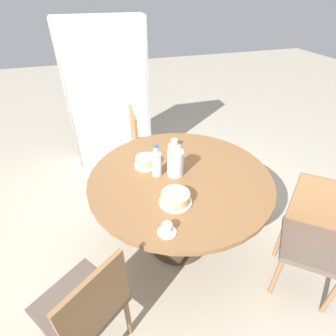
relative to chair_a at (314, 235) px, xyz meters
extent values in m
plane|color=#B2A893|center=(-0.81, 0.61, -0.47)|extent=(14.00, 14.00, 0.00)
cylinder|color=#473828|center=(-0.81, 0.61, -0.46)|extent=(0.53, 0.53, 0.03)
cylinder|color=#473828|center=(-0.81, 0.61, -0.10)|extent=(0.13, 0.13, 0.68)
cylinder|color=brown|center=(-0.81, 0.61, 0.26)|extent=(1.39, 1.39, 0.04)
cylinder|color=olive|center=(-0.29, -0.07, -0.27)|extent=(0.03, 0.03, 0.41)
cylinder|color=olive|center=(-0.02, -0.30, -0.27)|extent=(0.03, 0.03, 0.41)
cylinder|color=olive|center=(-0.06, 0.21, -0.27)|extent=(0.03, 0.03, 0.41)
cylinder|color=olive|center=(0.21, -0.03, -0.27)|extent=(0.03, 0.03, 0.41)
cube|color=brown|center=(-0.04, -0.05, -0.04)|extent=(0.59, 0.59, 0.04)
cube|color=olive|center=(0.09, 0.10, 0.19)|extent=(0.32, 0.28, 0.42)
cylinder|color=olive|center=(-0.60, 1.43, -0.27)|extent=(0.03, 0.03, 0.41)
cylinder|color=olive|center=(-0.59, 1.79, -0.27)|extent=(0.03, 0.03, 0.41)
cylinder|color=olive|center=(-0.96, 1.44, -0.27)|extent=(0.03, 0.03, 0.41)
cylinder|color=olive|center=(-0.95, 1.80, -0.27)|extent=(0.03, 0.03, 0.41)
cube|color=brown|center=(-0.77, 1.61, -0.04)|extent=(0.43, 0.43, 0.04)
cube|color=olive|center=(-0.97, 1.62, 0.19)|extent=(0.04, 0.40, 0.42)
cylinder|color=olive|center=(-1.58, 0.26, -0.27)|extent=(0.03, 0.03, 0.41)
cylinder|color=olive|center=(-1.87, 0.05, -0.27)|extent=(0.03, 0.03, 0.41)
cylinder|color=olive|center=(-1.37, -0.03, -0.27)|extent=(0.03, 0.03, 0.41)
cube|color=brown|center=(-1.62, 0.01, -0.04)|extent=(0.59, 0.59, 0.04)
cube|color=olive|center=(-1.50, -0.15, 0.19)|extent=(0.34, 0.26, 0.42)
cube|color=silver|center=(-0.70, 2.19, 0.37)|extent=(0.04, 0.28, 1.69)
cube|color=silver|center=(-1.59, 2.19, 0.37)|extent=(0.04, 0.28, 1.69)
cube|color=silver|center=(-1.15, 2.06, 0.37)|extent=(0.93, 0.02, 1.69)
cube|color=silver|center=(-1.15, 2.19, -0.46)|extent=(0.86, 0.27, 0.04)
cube|color=silver|center=(-1.15, 2.19, -0.14)|extent=(0.86, 0.27, 0.04)
cube|color=silver|center=(-1.15, 2.19, 0.20)|extent=(0.86, 0.27, 0.04)
cube|color=silver|center=(-1.15, 2.19, 0.54)|extent=(0.86, 0.27, 0.04)
cube|color=silver|center=(-1.15, 2.19, 0.88)|extent=(0.86, 0.27, 0.04)
cube|color=silver|center=(-1.15, 2.19, 1.20)|extent=(0.86, 0.27, 0.04)
cube|color=orange|center=(-0.90, 2.18, -0.31)|extent=(0.36, 0.21, 0.26)
cube|color=beige|center=(-1.40, 2.18, -0.32)|extent=(0.36, 0.21, 0.23)
cube|color=#234793|center=(-0.89, 2.18, 0.00)|extent=(0.34, 0.21, 0.23)
cube|color=teal|center=(-1.41, 2.18, 0.01)|extent=(0.34, 0.21, 0.27)
cube|color=#703384|center=(-0.89, 2.18, 0.33)|extent=(0.35, 0.21, 0.23)
cube|color=#B72D28|center=(-1.40, 2.18, 0.32)|extent=(0.35, 0.21, 0.20)
cube|color=teal|center=(-0.91, 2.18, 0.67)|extent=(0.37, 0.21, 0.23)
cube|color=gold|center=(-1.39, 2.18, 0.68)|extent=(0.37, 0.21, 0.25)
cube|color=teal|center=(-0.91, 2.18, 1.00)|extent=(0.37, 0.21, 0.21)
cube|color=#B72D28|center=(-1.39, 2.18, 1.01)|extent=(0.37, 0.21, 0.23)
cylinder|color=silver|center=(-0.84, 0.64, 0.37)|extent=(0.12, 0.12, 0.20)
cone|color=silver|center=(-0.84, 0.64, 0.48)|extent=(0.11, 0.11, 0.02)
sphere|color=silver|center=(-0.84, 0.64, 0.50)|extent=(0.02, 0.02, 0.02)
cylinder|color=silver|center=(-0.97, 0.68, 0.37)|extent=(0.07, 0.07, 0.19)
cylinder|color=silver|center=(-0.97, 0.68, 0.49)|extent=(0.03, 0.03, 0.05)
cylinder|color=#2D5184|center=(-0.97, 0.68, 0.52)|extent=(0.04, 0.04, 0.01)
cylinder|color=white|center=(-0.93, 0.34, 0.28)|extent=(0.22, 0.22, 0.01)
cylinder|color=#DBB784|center=(-0.93, 0.34, 0.32)|extent=(0.19, 0.19, 0.07)
cylinder|color=white|center=(-1.02, 0.82, 0.28)|extent=(0.19, 0.19, 0.01)
cylinder|color=#DBB784|center=(-1.02, 0.82, 0.32)|extent=(0.16, 0.16, 0.07)
cylinder|color=silver|center=(-0.71, 1.04, 0.28)|extent=(0.11, 0.11, 0.01)
cylinder|color=silver|center=(-0.71, 1.04, 0.31)|extent=(0.06, 0.06, 0.06)
cylinder|color=silver|center=(-1.06, 0.11, 0.28)|extent=(0.11, 0.11, 0.01)
cylinder|color=silver|center=(-1.06, 0.11, 0.31)|extent=(0.06, 0.06, 0.06)
camera|label=1|loc=(-1.36, -0.88, 1.47)|focal=28.00mm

